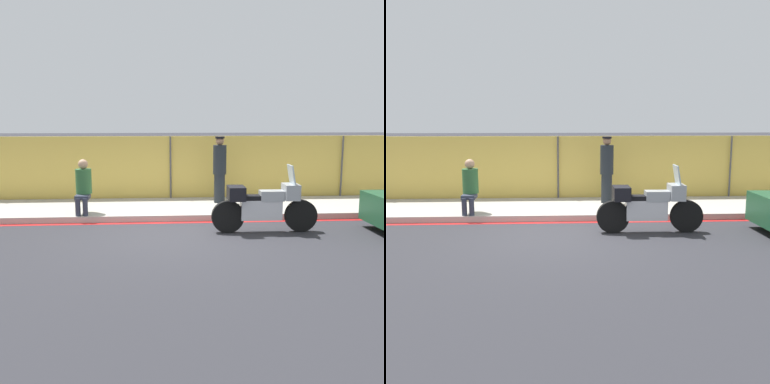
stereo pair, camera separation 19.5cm
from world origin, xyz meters
The scene contains 7 objects.
ground_plane centered at (0.00, 0.00, 0.00)m, with size 120.00×120.00×0.00m, color #2D2D33.
sidewalk centered at (0.00, 2.50, 0.08)m, with size 38.10×2.43×0.15m.
curb_paint_stripe centered at (0.00, 1.20, 0.00)m, with size 38.10×0.18×0.01m.
storefront_fence centered at (0.00, 3.80, 0.98)m, with size 36.20×0.17×1.96m.
motorcycle centered at (1.96, 0.18, 0.60)m, with size 2.34×0.51×1.49m.
officer_standing centered at (1.34, 2.89, 1.10)m, with size 0.37×0.37×1.83m.
person_seated_on_curb centered at (-2.19, 1.76, 0.89)m, with size 0.39×0.69×1.33m.
Camera 1 is at (-0.26, -9.33, 2.53)m, focal length 42.00 mm.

